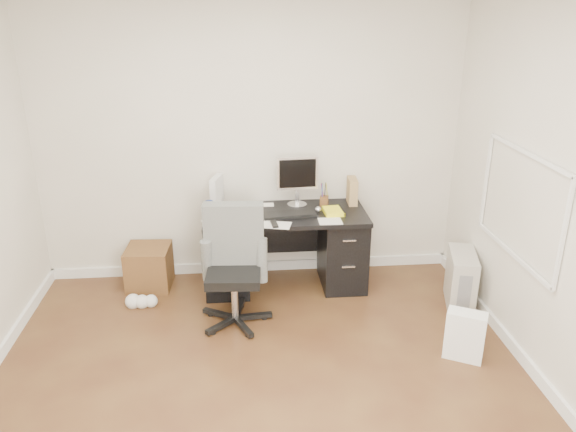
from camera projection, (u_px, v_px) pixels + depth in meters
name	position (u px, v px, depth m)	size (l,w,h in m)	color
ground	(263.00, 398.00, 3.90)	(4.00, 4.00, 0.00)	#432315
room_shell	(264.00, 168.00, 3.34)	(4.02, 4.02, 2.71)	beige
desk	(285.00, 247.00, 5.32)	(1.50, 0.70, 0.75)	black
loose_papers	(264.00, 215.00, 5.13)	(1.10, 0.60, 0.00)	silver
lcd_monitor	(297.00, 181.00, 5.28)	(0.39, 0.22, 0.49)	silver
keyboard	(289.00, 214.00, 5.11)	(0.48, 0.16, 0.03)	black
computer_mouse	(318.00, 210.00, 5.18)	(0.06, 0.06, 0.06)	silver
travel_mug	(209.00, 210.00, 5.02)	(0.07, 0.07, 0.17)	navy
white_binder	(217.00, 192.00, 5.28)	(0.12, 0.26, 0.30)	silver
magazine_file	(352.00, 191.00, 5.39)	(0.11, 0.21, 0.25)	#966E48
pen_cup	(324.00, 194.00, 5.33)	(0.09, 0.09, 0.22)	brown
yellow_book	(333.00, 211.00, 5.17)	(0.17, 0.22, 0.04)	yellow
paper_remote	(277.00, 224.00, 4.90)	(0.25, 0.20, 0.02)	silver
office_chair	(234.00, 269.00, 4.64)	(0.58, 0.58, 1.02)	#4C4E4C
pc_tower	(461.00, 279.00, 5.03)	(0.22, 0.50, 0.50)	#B9B2A7
shopping_bag	(465.00, 335.00, 4.28)	(0.29, 0.21, 0.39)	white
wicker_basket	(149.00, 267.00, 5.37)	(0.40, 0.40, 0.40)	#4A2C16
desk_printer	(244.00, 270.00, 5.56)	(0.30, 0.25, 0.18)	slate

